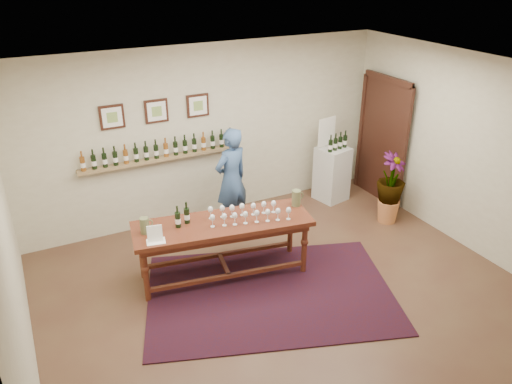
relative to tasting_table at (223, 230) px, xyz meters
name	(u,v)px	position (x,y,z in m)	size (l,w,h in m)	color
ground	(284,292)	(0.53, -0.71, -0.70)	(6.00, 6.00, 0.00)	#4D2D22
room_shell	(340,142)	(2.65, 1.15, 0.42)	(6.00, 6.00, 6.00)	beige
rug	(270,293)	(0.36, -0.66, -0.69)	(3.13, 2.09, 0.02)	#410E0B
tasting_table	(223,230)	(0.00, 0.00, 0.00)	(2.42, 1.12, 0.83)	#481512
table_glasses	(244,213)	(0.28, -0.08, 0.22)	(1.33, 0.31, 0.18)	white
table_bottles	(182,214)	(-0.49, 0.15, 0.28)	(0.29, 0.16, 0.31)	black
pitcher_left	(145,226)	(-0.98, 0.17, 0.23)	(0.13, 0.13, 0.21)	#5F663F
pitcher_right	(296,198)	(1.09, -0.03, 0.24)	(0.14, 0.14, 0.23)	#5F663F
menu_card	(155,234)	(-0.92, -0.07, 0.23)	(0.23, 0.16, 0.20)	white
display_pedestal	(332,174)	(2.64, 1.29, -0.22)	(0.48, 0.48, 0.96)	silver
pedestal_bottles	(338,141)	(2.65, 1.21, 0.41)	(0.30, 0.08, 0.30)	black
info_sign	(327,132)	(2.57, 1.42, 0.53)	(0.39, 0.02, 0.54)	white
potted_plant	(390,188)	(2.98, 0.17, -0.11)	(0.69, 0.69, 1.02)	#C37441
person	(231,180)	(0.65, 1.15, 0.13)	(0.60, 0.40, 1.66)	#385785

